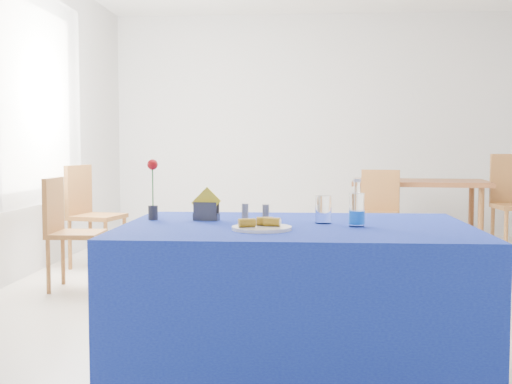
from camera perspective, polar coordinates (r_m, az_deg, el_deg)
floor at (r=4.88m, az=5.54°, el=-9.26°), size 7.00×7.00×0.00m
room_shell at (r=4.79m, az=5.69°, el=11.56°), size 7.00×7.00×7.00m
window_pane at (r=6.03m, az=-18.99°, el=7.90°), size 0.04×1.50×1.60m
curtain at (r=6.00m, az=-18.37°, el=7.93°), size 0.04×1.75×1.85m
plate at (r=2.78m, az=0.51°, el=-3.23°), size 0.26×0.26×0.01m
drinking_glass at (r=3.03m, az=6.01°, el=-1.56°), size 0.08×0.08×0.13m
salt_shaker at (r=3.10m, az=-0.98°, el=-1.82°), size 0.03×0.03×0.08m
pepper_shaker at (r=3.06m, az=0.87°, el=-1.90°), size 0.03×0.03×0.08m
blue_table at (r=3.04m, az=3.55°, el=-10.05°), size 1.60×1.10×0.76m
water_bottle at (r=2.93m, az=8.94°, el=-1.65°), size 0.07×0.07×0.21m
napkin_holder at (r=3.14m, az=-4.44°, el=-1.63°), size 0.15×0.07×0.16m
rose_vase at (r=3.19m, az=-9.16°, el=0.17°), size 0.05×0.05×0.30m
oak_table at (r=7.26m, az=14.31°, el=0.41°), size 1.54×1.09×0.76m
chair_bg_left at (r=6.68m, az=10.81°, el=-1.27°), size 0.50×0.50×0.88m
chair_win_a at (r=5.25m, az=-16.52°, el=-2.83°), size 0.41×0.41×0.88m
chair_win_b at (r=6.18m, az=-14.63°, el=-1.40°), size 0.50×0.50×0.95m
banana_pieces at (r=2.78m, az=0.50°, el=-2.67°), size 0.19×0.12×0.04m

